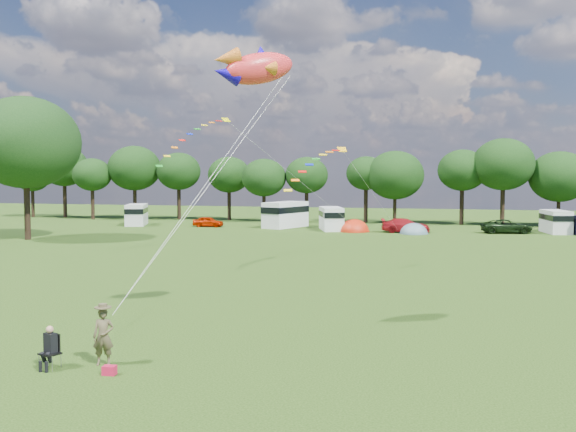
% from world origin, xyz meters
% --- Properties ---
extents(ground_plane, '(180.00, 180.00, 0.00)m').
position_xyz_m(ground_plane, '(0.00, 0.00, 0.00)').
color(ground_plane, black).
rests_on(ground_plane, ground).
extents(tree_line, '(102.98, 10.98, 10.27)m').
position_xyz_m(tree_line, '(5.30, 54.99, 6.35)').
color(tree_line, black).
rests_on(tree_line, ground).
extents(big_tree, '(10.00, 10.00, 13.28)m').
position_xyz_m(big_tree, '(-30.00, 28.00, 9.02)').
color(big_tree, black).
rests_on(big_tree, ground).
extents(car_a, '(3.68, 1.63, 1.20)m').
position_xyz_m(car_a, '(-18.84, 45.52, 0.60)').
color(car_a, '#BC1F00').
rests_on(car_a, ground).
extents(car_c, '(5.11, 2.72, 1.46)m').
position_xyz_m(car_c, '(3.75, 43.95, 0.73)').
color(car_c, maroon).
rests_on(car_c, ground).
extents(car_d, '(5.53, 3.30, 1.41)m').
position_xyz_m(car_d, '(13.97, 45.57, 0.71)').
color(car_d, black).
rests_on(car_d, ground).
extents(campervan_a, '(3.77, 5.52, 2.50)m').
position_xyz_m(campervan_a, '(-28.03, 45.77, 1.34)').
color(campervan_a, silver).
rests_on(campervan_a, ground).
extents(campervan_b, '(4.54, 6.48, 2.92)m').
position_xyz_m(campervan_b, '(-9.98, 46.93, 1.57)').
color(campervan_b, silver).
rests_on(campervan_b, ground).
extents(campervan_c, '(3.63, 5.50, 2.49)m').
position_xyz_m(campervan_c, '(-4.29, 44.87, 1.34)').
color(campervan_c, silver).
rests_on(campervan_c, ground).
extents(campervan_d, '(2.77, 5.07, 2.36)m').
position_xyz_m(campervan_d, '(18.90, 46.98, 1.27)').
color(campervan_d, silver).
rests_on(campervan_d, ground).
extents(tent_orange, '(3.31, 3.62, 2.59)m').
position_xyz_m(tent_orange, '(-1.62, 43.71, 0.02)').
color(tent_orange, red).
rests_on(tent_orange, ground).
extents(tent_greyblue, '(2.93, 3.21, 2.18)m').
position_xyz_m(tent_greyblue, '(4.68, 42.57, 0.02)').
color(tent_greyblue, slate).
rests_on(tent_greyblue, ground).
extents(kite_flyer, '(0.77, 0.61, 1.87)m').
position_xyz_m(kite_flyer, '(-2.77, -5.58, 0.93)').
color(kite_flyer, brown).
rests_on(kite_flyer, ground).
extents(camp_chair, '(0.72, 0.74, 1.38)m').
position_xyz_m(camp_chair, '(-4.21, -6.29, 0.82)').
color(camp_chair, '#99999E').
rests_on(camp_chair, ground).
extents(kite_bag, '(0.42, 0.30, 0.29)m').
position_xyz_m(kite_bag, '(-2.07, -6.45, 0.14)').
color(kite_bag, '#BD1338').
rests_on(kite_bag, ground).
extents(fish_kite, '(3.30, 2.88, 1.86)m').
position_xyz_m(fish_kite, '(0.51, 0.31, 10.30)').
color(fish_kite, red).
rests_on(fish_kite, ground).
extents(streamer_kite_b, '(4.23, 4.66, 3.78)m').
position_xyz_m(streamer_kite_b, '(-10.03, 20.93, 9.17)').
color(streamer_kite_b, '#EDEC00').
rests_on(streamer_kite_b, ground).
extents(streamer_kite_c, '(3.13, 4.82, 2.78)m').
position_xyz_m(streamer_kite_c, '(0.28, 15.39, 6.98)').
color(streamer_kite_c, '#FFB50E').
rests_on(streamer_kite_c, ground).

